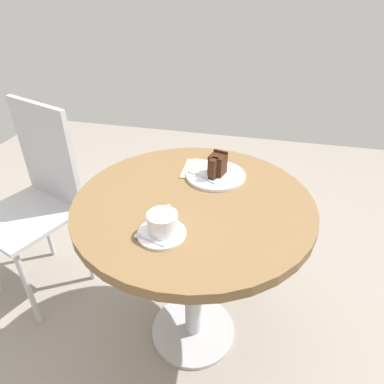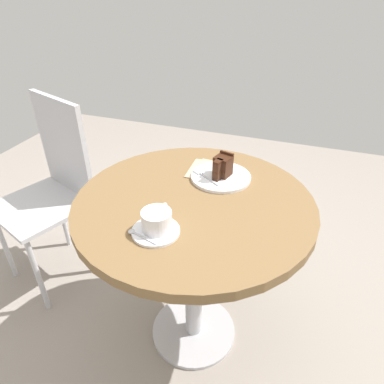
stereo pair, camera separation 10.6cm
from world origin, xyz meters
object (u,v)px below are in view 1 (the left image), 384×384
(cake_slice, at_px, (217,165))
(saucer, at_px, (162,234))
(coffee_cup, at_px, (163,222))
(napkin, at_px, (206,170))
(teaspoon, at_px, (145,239))
(fork, at_px, (199,175))
(cafe_chair, at_px, (38,189))
(cake_plate, at_px, (216,175))

(cake_slice, bearing_deg, saucer, 165.04)
(coffee_cup, height_order, napkin, coffee_cup)
(teaspoon, xyz_separation_m, napkin, (0.44, -0.09, -0.01))
(coffee_cup, xyz_separation_m, fork, (0.33, -0.03, -0.03))
(saucer, xyz_separation_m, fork, (0.34, -0.04, 0.01))
(cafe_chair, bearing_deg, saucer, -7.43)
(coffee_cup, height_order, fork, coffee_cup)
(saucer, distance_m, coffee_cup, 0.04)
(saucer, height_order, napkin, saucer)
(cake_slice, height_order, napkin, cake_slice)
(coffee_cup, relative_size, napkin, 0.63)
(napkin, xyz_separation_m, cafe_chair, (-0.03, 0.76, -0.18))
(teaspoon, height_order, cake_plate, teaspoon)
(teaspoon, xyz_separation_m, cafe_chair, (0.42, 0.68, -0.19))
(teaspoon, xyz_separation_m, cake_slice, (0.41, -0.13, 0.04))
(fork, bearing_deg, napkin, -67.95)
(cake_plate, relative_size, fork, 1.84)
(napkin, bearing_deg, cake_slice, -126.92)
(cake_plate, height_order, cake_slice, cake_slice)
(napkin, distance_m, cafe_chair, 0.78)
(saucer, bearing_deg, cafe_chair, 62.05)
(coffee_cup, distance_m, cafe_chair, 0.83)
(cake_slice, bearing_deg, fork, 114.63)
(cake_plate, bearing_deg, coffee_cup, 165.48)
(coffee_cup, xyz_separation_m, cake_slice, (0.36, -0.10, 0.01))
(teaspoon, height_order, fork, fork)
(teaspoon, distance_m, cake_plate, 0.43)
(saucer, relative_size, coffee_cup, 1.18)
(cake_slice, height_order, fork, cake_slice)
(saucer, xyz_separation_m, cake_slice, (0.37, -0.10, 0.05))
(teaspoon, relative_size, cake_slice, 1.12)
(napkin, bearing_deg, teaspoon, 168.97)
(cake_slice, xyz_separation_m, fork, (-0.03, 0.06, -0.04))
(teaspoon, distance_m, napkin, 0.45)
(teaspoon, relative_size, cake_plate, 0.46)
(coffee_cup, relative_size, fork, 1.01)
(cake_plate, relative_size, napkin, 1.16)
(teaspoon, relative_size, napkin, 0.53)
(saucer, bearing_deg, teaspoon, 137.42)
(cake_plate, xyz_separation_m, fork, (-0.03, 0.06, 0.01))
(cake_slice, xyz_separation_m, cafe_chair, (0.01, 0.81, -0.23))
(saucer, relative_size, napkin, 0.75)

